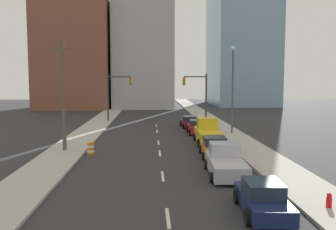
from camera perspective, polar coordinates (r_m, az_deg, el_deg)
sidewalk_left at (r=56.88m, az=-9.63°, el=-0.42°), size 3.23×96.51×0.17m
sidewalk_right at (r=57.07m, az=5.74°, el=-0.35°), size 3.23×96.51×0.17m
lane_stripe_at_8m at (r=16.68m, az=-0.02°, el=-15.38°), size 0.16×2.40×0.01m
lane_stripe_at_15m at (r=23.25m, az=-0.82°, el=-9.29°), size 0.16×2.40×0.01m
lane_stripe_at_22m at (r=30.13m, az=-1.26°, el=-5.83°), size 0.16×2.40×0.01m
lane_stripe_at_27m at (r=35.07m, az=-1.46°, el=-4.21°), size 0.16×2.40×0.01m
lane_stripe_at_34m at (r=42.21m, az=-1.67°, el=-2.54°), size 0.16×2.40×0.01m
lane_stripe_at_39m at (r=47.68m, az=-1.79°, el=-1.60°), size 0.16×2.40×0.01m
building_brick_left at (r=78.36m, az=-13.84°, el=8.75°), size 14.00×16.00×20.99m
building_office_center at (r=81.04m, az=-3.74°, el=9.95°), size 12.00×20.00×24.29m
building_glass_right at (r=88.17m, az=11.13°, el=13.85°), size 13.00×20.00×37.56m
traffic_signal_left at (r=51.78m, az=-8.20°, el=3.56°), size 3.38×0.35×6.61m
traffic_signal_right at (r=51.99m, az=4.89°, el=3.61°), size 3.38×0.35×6.61m
utility_pole_left_mid at (r=31.20m, az=-15.66°, el=3.02°), size 1.60×0.32×9.13m
traffic_barrel at (r=30.11m, az=-11.70°, el=-5.05°), size 0.56×0.56×0.95m
street_lamp at (r=40.01m, az=9.82°, el=4.62°), size 0.44×0.44×9.33m
fire_hydrant at (r=18.79m, az=23.33°, el=-12.09°), size 0.26×0.26×0.84m
sedan_navy at (r=17.45m, az=14.23°, el=-12.26°), size 2.26×4.54×1.47m
pickup_truck_silver at (r=23.69m, az=8.77°, el=-7.16°), size 2.51×5.46×1.90m
sedan_orange at (r=28.99m, az=7.12°, el=-4.96°), size 2.30×4.43×1.52m
pickup_truck_yellow at (r=34.77m, az=6.12°, el=-2.78°), size 2.42×5.84×2.30m
sedan_red at (r=40.67m, az=4.54°, el=-1.89°), size 2.18×4.25×1.51m
sedan_maroon at (r=46.12m, az=3.36°, el=-1.07°), size 2.32×4.68×1.36m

